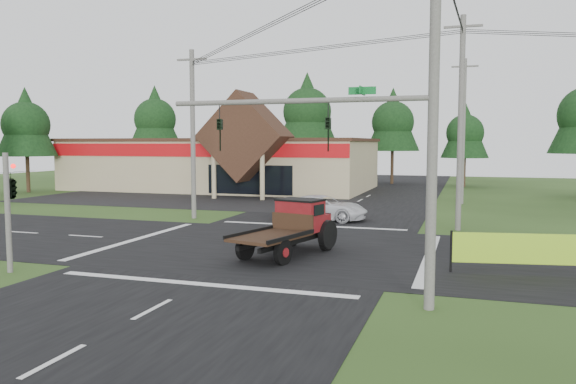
% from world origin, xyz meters
% --- Properties ---
extents(ground, '(120.00, 120.00, 0.00)m').
position_xyz_m(ground, '(0.00, 0.00, 0.00)').
color(ground, '#273F16').
rests_on(ground, ground).
extents(road_ns, '(12.00, 120.00, 0.02)m').
position_xyz_m(road_ns, '(0.00, 0.00, 0.01)').
color(road_ns, black).
rests_on(road_ns, ground).
extents(road_ew, '(120.00, 12.00, 0.02)m').
position_xyz_m(road_ew, '(0.00, 0.00, 0.01)').
color(road_ew, black).
rests_on(road_ew, ground).
extents(parking_apron, '(28.00, 14.00, 0.02)m').
position_xyz_m(parking_apron, '(-14.00, 19.00, 0.01)').
color(parking_apron, black).
rests_on(parking_apron, ground).
extents(cvs_building, '(30.40, 18.20, 9.19)m').
position_xyz_m(cvs_building, '(-15.70, 29.57, 2.78)').
color(cvs_building, tan).
rests_on(cvs_building, ground).
extents(traffic_signal_mast, '(8.12, 0.24, 7.00)m').
position_xyz_m(traffic_signal_mast, '(5.82, -7.50, 4.43)').
color(traffic_signal_mast, '#595651').
rests_on(traffic_signal_mast, ground).
extents(traffic_signal_corner, '(0.53, 2.48, 4.40)m').
position_xyz_m(traffic_signal_corner, '(-7.50, -7.32, 3.52)').
color(traffic_signal_corner, '#595651').
rests_on(traffic_signal_corner, ground).
extents(utility_pole_nr, '(2.00, 0.30, 11.00)m').
position_xyz_m(utility_pole_nr, '(7.50, -7.50, 5.64)').
color(utility_pole_nr, '#595651').
rests_on(utility_pole_nr, ground).
extents(utility_pole_nw, '(2.00, 0.30, 10.50)m').
position_xyz_m(utility_pole_nw, '(-8.00, 8.00, 5.39)').
color(utility_pole_nw, '#595651').
rests_on(utility_pole_nw, ground).
extents(utility_pole_ne, '(2.00, 0.30, 11.50)m').
position_xyz_m(utility_pole_ne, '(8.00, 8.00, 5.89)').
color(utility_pole_ne, '#595651').
rests_on(utility_pole_ne, ground).
extents(utility_pole_n, '(2.00, 0.30, 11.20)m').
position_xyz_m(utility_pole_n, '(8.00, 22.00, 5.74)').
color(utility_pole_n, '#595651').
rests_on(utility_pole_n, ground).
extents(tree_row_a, '(6.72, 6.72, 12.12)m').
position_xyz_m(tree_row_a, '(-30.00, 40.00, 8.05)').
color(tree_row_a, '#332316').
rests_on(tree_row_a, ground).
extents(tree_row_b, '(5.60, 5.60, 10.10)m').
position_xyz_m(tree_row_b, '(-20.00, 42.00, 6.70)').
color(tree_row_b, '#332316').
rests_on(tree_row_b, ground).
extents(tree_row_c, '(7.28, 7.28, 13.13)m').
position_xyz_m(tree_row_c, '(-10.00, 41.00, 8.72)').
color(tree_row_c, '#332316').
rests_on(tree_row_c, ground).
extents(tree_row_d, '(6.16, 6.16, 11.11)m').
position_xyz_m(tree_row_d, '(0.00, 42.00, 7.38)').
color(tree_row_d, '#332316').
rests_on(tree_row_d, ground).
extents(tree_row_e, '(5.04, 5.04, 9.09)m').
position_xyz_m(tree_row_e, '(8.00, 40.00, 6.03)').
color(tree_row_e, '#332316').
rests_on(tree_row_e, ground).
extents(tree_side_w, '(5.60, 5.60, 10.10)m').
position_xyz_m(tree_side_w, '(-32.00, 20.00, 6.70)').
color(tree_side_w, '#332316').
rests_on(tree_side_w, ground).
extents(antique_flatbed_truck, '(3.54, 6.00, 2.36)m').
position_xyz_m(antique_flatbed_truck, '(1.23, -1.46, 1.18)').
color(antique_flatbed_truck, '#600D10').
rests_on(antique_flatbed_truck, ground).
extents(roadside_banner, '(4.52, 0.92, 1.56)m').
position_xyz_m(roadside_banner, '(10.14, -2.16, 0.78)').
color(roadside_banner, '#8CC41A').
rests_on(roadside_banner, ground).
extents(white_pickup, '(5.63, 2.82, 1.53)m').
position_xyz_m(white_pickup, '(-0.04, 9.71, 0.77)').
color(white_pickup, silver).
rests_on(white_pickup, ground).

